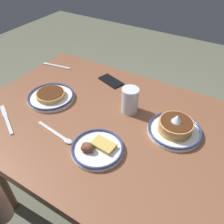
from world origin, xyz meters
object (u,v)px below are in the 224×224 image
(cell_phone, at_px, (111,81))
(butter_knife, at_px, (7,119))
(plate_far_companion, at_px, (96,148))
(plate_center_pancakes, at_px, (175,128))
(drinking_glass, at_px, (130,101))
(fork_near, at_px, (56,66))
(tea_spoon, at_px, (59,135))
(plate_near_main, at_px, (51,96))

(cell_phone, height_order, butter_knife, cell_phone)
(cell_phone, bearing_deg, plate_far_companion, 132.74)
(plate_center_pancakes, height_order, cell_phone, plate_center_pancakes)
(plate_center_pancakes, distance_m, butter_knife, 0.76)
(drinking_glass, height_order, fork_near, drinking_glass)
(drinking_glass, bearing_deg, plate_far_companion, 91.46)
(drinking_glass, xyz_separation_m, fork_near, (0.59, -0.15, -0.05))
(plate_far_companion, xyz_separation_m, tea_spoon, (0.18, 0.02, -0.01))
(drinking_glass, relative_size, butter_knife, 0.60)
(plate_far_companion, xyz_separation_m, drinking_glass, (0.01, -0.29, 0.04))
(plate_near_main, distance_m, plate_far_companion, 0.43)
(plate_center_pancakes, distance_m, fork_near, 0.85)
(fork_near, distance_m, tea_spoon, 0.62)
(plate_near_main, height_order, plate_center_pancakes, plate_center_pancakes)
(plate_center_pancakes, bearing_deg, tea_spoon, 33.98)
(plate_near_main, xyz_separation_m, butter_knife, (0.07, 0.23, -0.01))
(plate_center_pancakes, relative_size, plate_far_companion, 1.10)
(drinking_glass, bearing_deg, fork_near, -13.75)
(fork_near, bearing_deg, plate_near_main, 127.59)
(butter_knife, height_order, tea_spoon, tea_spoon)
(plate_near_main, distance_m, plate_center_pancakes, 0.63)
(fork_near, relative_size, butter_knife, 0.93)
(plate_center_pancakes, relative_size, fork_near, 1.20)
(drinking_glass, xyz_separation_m, tea_spoon, (0.17, 0.31, -0.05))
(drinking_glass, height_order, tea_spoon, drinking_glass)
(plate_center_pancakes, distance_m, drinking_glass, 0.24)
(plate_center_pancakes, bearing_deg, plate_far_companion, 48.74)
(butter_knife, xyz_separation_m, tea_spoon, (-0.28, -0.05, 0.00))
(drinking_glass, relative_size, tea_spoon, 0.59)
(plate_near_main, distance_m, cell_phone, 0.35)
(plate_center_pancakes, height_order, tea_spoon, plate_center_pancakes)
(fork_near, bearing_deg, plate_far_companion, 144.01)
(butter_knife, distance_m, tea_spoon, 0.28)
(drinking_glass, bearing_deg, butter_knife, 37.94)
(plate_near_main, xyz_separation_m, cell_phone, (-0.18, -0.30, -0.01))
(cell_phone, relative_size, fork_near, 0.75)
(drinking_glass, height_order, butter_knife, drinking_glass)
(plate_near_main, relative_size, plate_far_companion, 1.12)
(plate_far_companion, bearing_deg, drinking_glass, -88.54)
(plate_center_pancakes, bearing_deg, plate_near_main, 8.59)
(plate_far_companion, distance_m, drinking_glass, 0.29)
(plate_near_main, relative_size, butter_knife, 1.14)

